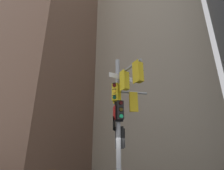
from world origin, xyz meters
TOP-DOWN VIEW (x-y plane):
  - building_tower_left at (-14.94, 9.17)m, footprint 13.03×13.03m
  - building_mid_block at (-0.10, 22.84)m, footprint 16.83×16.83m
  - signal_pole_assembly at (0.34, -0.18)m, footprint 2.11×2.59m

SIDE VIEW (x-z plane):
  - signal_pole_assembly at x=0.34m, z-range 0.58..7.67m
  - building_mid_block at x=-0.10m, z-range 0.00..42.57m
  - building_tower_left at x=-14.94m, z-range 0.00..43.93m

